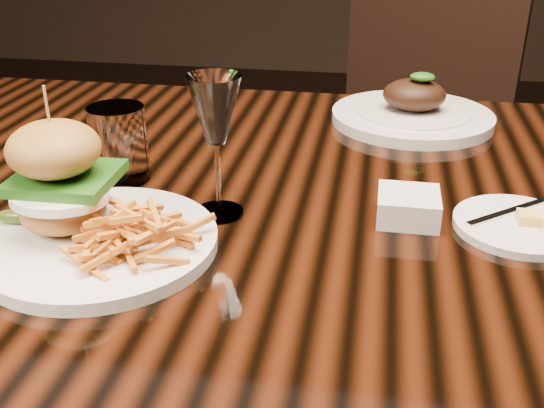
% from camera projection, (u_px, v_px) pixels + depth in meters
% --- Properties ---
extents(dining_table, '(1.60, 0.90, 0.75)m').
position_uv_depth(dining_table, '(306.00, 240.00, 0.87)').
color(dining_table, black).
rests_on(dining_table, ground).
extents(burger_plate, '(0.26, 0.26, 0.18)m').
position_uv_depth(burger_plate, '(89.00, 211.00, 0.69)').
color(burger_plate, silver).
rests_on(burger_plate, dining_table).
extents(side_saucer, '(0.15, 0.15, 0.02)m').
position_uv_depth(side_saucer, '(519.00, 225.00, 0.74)').
color(side_saucer, silver).
rests_on(side_saucer, dining_table).
extents(ramekin, '(0.08, 0.08, 0.03)m').
position_uv_depth(ramekin, '(408.00, 207.00, 0.76)').
color(ramekin, silver).
rests_on(ramekin, dining_table).
extents(wine_glass, '(0.06, 0.06, 0.17)m').
position_uv_depth(wine_glass, '(215.00, 115.00, 0.72)').
color(wine_glass, white).
rests_on(wine_glass, dining_table).
extents(water_tumbler, '(0.08, 0.08, 0.10)m').
position_uv_depth(water_tumbler, '(119.00, 144.00, 0.85)').
color(water_tumbler, white).
rests_on(water_tumbler, dining_table).
extents(far_dish, '(0.27, 0.27, 0.09)m').
position_uv_depth(far_dish, '(412.00, 113.00, 1.08)').
color(far_dish, silver).
rests_on(far_dish, dining_table).
extents(chair_far, '(0.58, 0.58, 0.95)m').
position_uv_depth(chair_far, '(413.00, 128.00, 1.69)').
color(chair_far, black).
rests_on(chair_far, ground).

